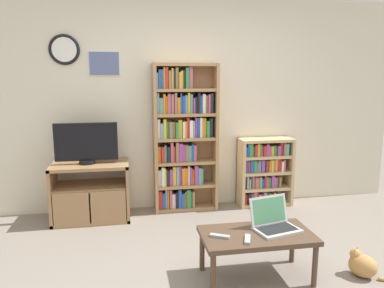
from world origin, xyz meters
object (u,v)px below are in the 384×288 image
(laptop, at_px, (274,221))
(remote_near_laptop, at_px, (220,236))
(remote_far_from_laptop, at_px, (248,239))
(coffee_table, at_px, (257,238))
(cat, at_px, (362,265))
(tv_stand, at_px, (91,192))
(bookshelf_tall, at_px, (183,138))
(television, at_px, (86,143))
(bookshelf_short, at_px, (263,171))

(laptop, xyz_separation_m, remote_near_laptop, (-0.49, -0.08, -0.05))
(remote_near_laptop, height_order, remote_far_from_laptop, same)
(coffee_table, distance_m, cat, 0.93)
(tv_stand, height_order, cat, tv_stand)
(bookshelf_tall, bearing_deg, television, -172.47)
(television, xyz_separation_m, remote_far_from_laptop, (1.36, -1.70, -0.50))
(bookshelf_short, height_order, remote_far_from_laptop, bookshelf_short)
(tv_stand, xyz_separation_m, remote_near_laptop, (1.13, -1.59, 0.07))
(remote_near_laptop, height_order, cat, remote_near_laptop)
(coffee_table, distance_m, remote_far_from_laptop, 0.18)
(bookshelf_tall, bearing_deg, bookshelf_short, -0.74)
(television, relative_size, bookshelf_tall, 0.39)
(bookshelf_tall, distance_m, cat, 2.37)
(coffee_table, bearing_deg, cat, -8.17)
(remote_far_from_laptop, bearing_deg, laptop, 51.81)
(cat, bearing_deg, remote_far_from_laptop, 141.34)
(remote_far_from_laptop, bearing_deg, remote_near_laptop, 174.48)
(remote_near_laptop, bearing_deg, laptop, -52.01)
(bookshelf_tall, xyz_separation_m, coffee_table, (0.35, -1.73, -0.55))
(television, height_order, coffee_table, television)
(television, relative_size, cat, 1.76)
(television, xyz_separation_m, bookshelf_tall, (1.13, 0.15, -0.00))
(bookshelf_short, bearing_deg, television, -176.44)
(remote_near_laptop, bearing_deg, coffee_table, -57.80)
(bookshelf_short, distance_m, laptop, 1.74)
(remote_near_laptop, distance_m, remote_far_from_laptop, 0.22)
(coffee_table, xyz_separation_m, remote_far_from_laptop, (-0.12, -0.12, 0.06))
(bookshelf_short, bearing_deg, bookshelf_tall, 179.26)
(bookshelf_tall, relative_size, laptop, 4.35)
(bookshelf_tall, xyz_separation_m, remote_far_from_laptop, (0.23, -1.85, -0.49))
(bookshelf_tall, height_order, laptop, bookshelf_tall)
(remote_near_laptop, bearing_deg, cat, -66.82)
(television, bearing_deg, coffee_table, -46.95)
(tv_stand, distance_m, cat, 2.90)
(tv_stand, bearing_deg, coffee_table, -47.26)
(bookshelf_short, relative_size, remote_near_laptop, 5.38)
(television, xyz_separation_m, cat, (2.37, -1.71, -0.81))
(laptop, bearing_deg, television, 123.47)
(television, height_order, bookshelf_tall, bookshelf_tall)
(tv_stand, height_order, remote_near_laptop, tv_stand)
(laptop, distance_m, cat, 0.83)
(bookshelf_tall, distance_m, coffee_table, 1.85)
(bookshelf_tall, relative_size, coffee_table, 1.97)
(television, relative_size, remote_far_from_laptop, 4.23)
(coffee_table, height_order, remote_near_laptop, remote_near_laptop)
(tv_stand, height_order, laptop, tv_stand)
(cat, bearing_deg, television, 106.07)
(bookshelf_short, xyz_separation_m, remote_far_from_laptop, (-0.82, -1.83, -0.04))
(bookshelf_short, height_order, remote_near_laptop, bookshelf_short)
(television, relative_size, laptop, 1.69)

